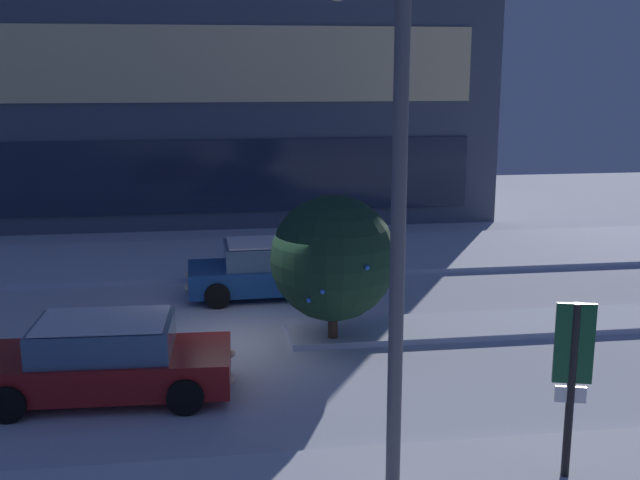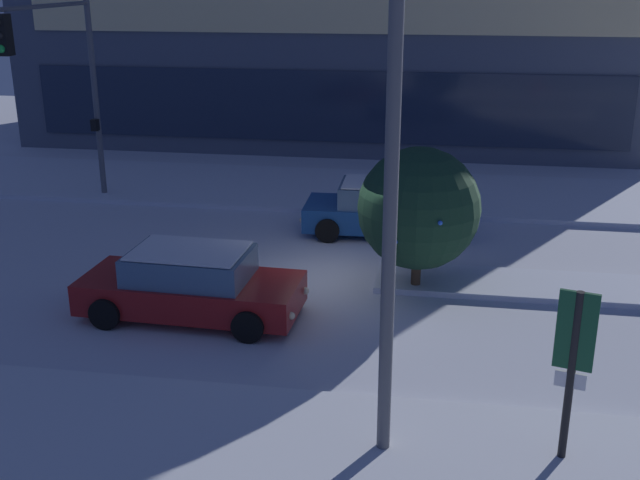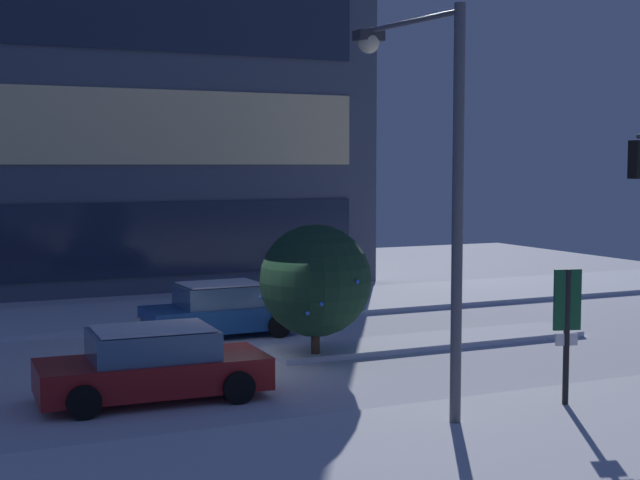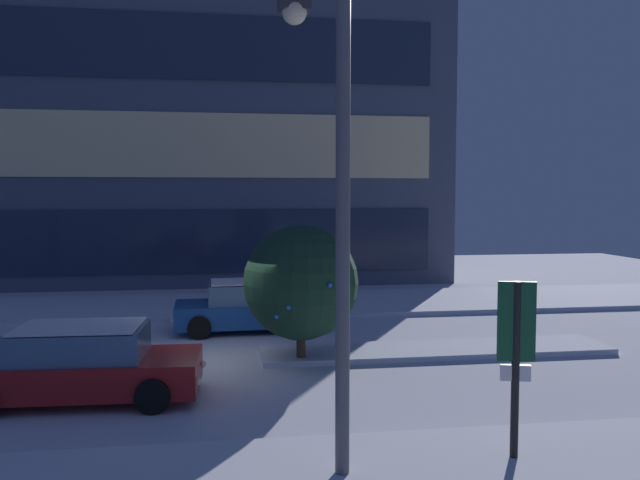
{
  "view_description": "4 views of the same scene",
  "coord_description": "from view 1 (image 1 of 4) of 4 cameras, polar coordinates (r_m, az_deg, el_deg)",
  "views": [
    {
      "loc": [
        -0.77,
        -16.36,
        5.98
      ],
      "look_at": [
        1.34,
        -1.69,
        2.7
      ],
      "focal_mm": 43.57,
      "sensor_mm": 36.0,
      "label": 1
    },
    {
      "loc": [
        2.28,
        -16.8,
        6.91
      ],
      "look_at": [
        -0.13,
        -1.76,
        1.64
      ],
      "focal_mm": 43.31,
      "sensor_mm": 36.0,
      "label": 2
    },
    {
      "loc": [
        -7.43,
        -20.62,
        4.79
      ],
      "look_at": [
        1.89,
        -0.38,
        2.96
      ],
      "focal_mm": 51.9,
      "sensor_mm": 36.0,
      "label": 3
    },
    {
      "loc": [
        0.0,
        -15.52,
        4.04
      ],
      "look_at": [
        2.43,
        0.56,
        2.91
      ],
      "focal_mm": 36.55,
      "sensor_mm": 36.0,
      "label": 4
    }
  ],
  "objects": [
    {
      "name": "median_strip",
      "position": [
        18.73,
        11.57,
        -6.18
      ],
      "size": [
        9.0,
        1.8,
        0.14
      ],
      "primitive_type": "cube",
      "color": "silver",
      "rests_on": "ground"
    },
    {
      "name": "curb_strip_far",
      "position": [
        24.99,
        -6.21,
        -1.29
      ],
      "size": [
        52.0,
        5.2,
        0.14
      ],
      "primitive_type": "cube",
      "color": "silver",
      "rests_on": "ground"
    },
    {
      "name": "street_lamp_arched",
      "position": [
        10.73,
        4.24,
        7.03
      ],
      "size": [
        0.74,
        3.06,
        7.6
      ],
      "rotation": [
        0.0,
        0.0,
        1.7
      ],
      "color": "#565960",
      "rests_on": "ground"
    },
    {
      "name": "ground",
      "position": [
        17.44,
        -5.22,
        -7.64
      ],
      "size": [
        52.0,
        52.0,
        0.0
      ],
      "primitive_type": "plane",
      "color": "silver"
    },
    {
      "name": "office_tower_secondary",
      "position": [
        37.14,
        -20.85,
        15.33
      ],
      "size": [
        12.21,
        9.95,
        16.68
      ],
      "color": "#384251",
      "rests_on": "ground"
    },
    {
      "name": "car_far",
      "position": [
        20.84,
        -3.86,
        -2.21
      ],
      "size": [
        4.34,
        2.16,
        1.49
      ],
      "rotation": [
        0.0,
        0.0,
        3.16
      ],
      "color": "#19478C",
      "rests_on": "ground"
    },
    {
      "name": "parking_info_sign",
      "position": [
        11.77,
        18.03,
        -9.19
      ],
      "size": [
        0.55,
        0.2,
        2.78
      ],
      "rotation": [
        0.0,
        0.0,
        1.31
      ],
      "color": "black",
      "rests_on": "ground"
    },
    {
      "name": "decorated_tree_median",
      "position": [
        16.87,
        0.97,
        -1.34
      ],
      "size": [
        2.76,
        2.76,
        3.33
      ],
      "color": "#473323",
      "rests_on": "ground"
    },
    {
      "name": "car_near",
      "position": [
        15.06,
        -15.5,
        -8.47
      ],
      "size": [
        4.77,
        2.27,
        1.49
      ],
      "rotation": [
        0.0,
        0.0,
        -0.04
      ],
      "color": "maroon",
      "rests_on": "ground"
    }
  ]
}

